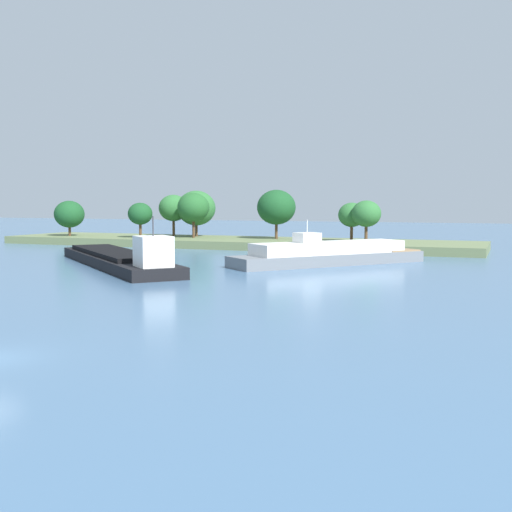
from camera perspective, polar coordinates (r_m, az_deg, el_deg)
treeline_island at (r=102.36m, az=-3.06°, el=2.40°), size 76.97×16.15×8.90m
cargo_barge at (r=70.75m, az=-12.23°, el=-0.21°), size 26.92×24.41×5.73m
white_riverboat at (r=72.03m, az=6.55°, el=0.19°), size 18.78×21.42×5.05m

